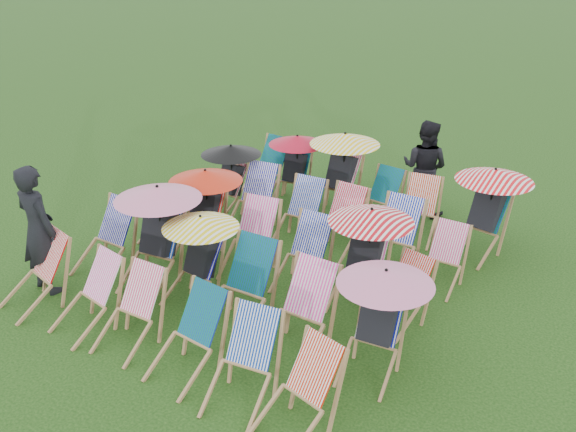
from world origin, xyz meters
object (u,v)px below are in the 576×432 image
Objects in this scene: deckchair_0 at (34,273)px; person_rear at (425,168)px; person_left at (38,230)px; deckchair_29 at (484,210)px; deckchair_5 at (297,393)px.

person_rear is at bearing 74.02° from deckchair_0.
person_left is at bearing 57.64° from person_rear.
deckchair_0 is 0.58m from person_left.
deckchair_29 reaches higher than deckchair_0.
deckchair_0 reaches higher than deckchair_5.
person_rear is at bearing 155.16° from deckchair_29.
deckchair_29 is 6.15m from person_left.
person_left reaches higher than deckchair_29.
deckchair_0 is 6.21m from deckchair_29.
person_left reaches higher than person_rear.
deckchair_29 reaches higher than deckchair_5.
person_left reaches higher than deckchair_5.
deckchair_5 is at bearing 100.28° from person_rear.
person_left is (-0.25, 0.31, 0.42)m from deckchair_0.
deckchair_29 is (0.15, 4.58, 0.25)m from deckchair_5.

